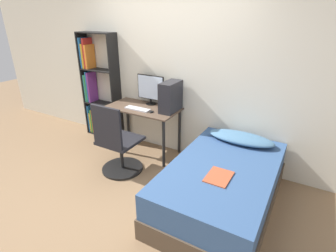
# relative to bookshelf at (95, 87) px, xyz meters

# --- Properties ---
(ground_plane) EXTENTS (14.00, 14.00, 0.00)m
(ground_plane) POSITION_rel_bookshelf_xyz_m (1.44, -1.32, -0.89)
(ground_plane) COLOR #846647
(wall_back) EXTENTS (8.00, 0.05, 2.50)m
(wall_back) POSITION_rel_bookshelf_xyz_m (1.44, 0.15, 0.36)
(wall_back) COLOR silver
(wall_back) RESTS_ON ground_plane
(desk) EXTENTS (1.13, 0.59, 0.76)m
(desk) POSITION_rel_bookshelf_xyz_m (1.14, -0.17, -0.25)
(desk) COLOR brown
(desk) RESTS_ON ground_plane
(bookshelf) EXTENTS (0.69, 0.25, 1.81)m
(bookshelf) POSITION_rel_bookshelf_xyz_m (0.00, 0.00, 0.00)
(bookshelf) COLOR black
(bookshelf) RESTS_ON ground_plane
(office_chair) EXTENTS (0.59, 0.59, 1.03)m
(office_chair) POSITION_rel_bookshelf_xyz_m (1.17, -0.85, -0.50)
(office_chair) COLOR black
(office_chair) RESTS_ON ground_plane
(bed) EXTENTS (1.12, 1.86, 0.54)m
(bed) POSITION_rel_bookshelf_xyz_m (2.67, -0.80, -0.63)
(bed) COLOR #4C3D2D
(bed) RESTS_ON ground_plane
(pillow) EXTENTS (0.85, 0.36, 0.11)m
(pillow) POSITION_rel_bookshelf_xyz_m (2.67, -0.13, -0.30)
(pillow) COLOR teal
(pillow) RESTS_ON bed
(magazine) EXTENTS (0.24, 0.32, 0.01)m
(magazine) POSITION_rel_bookshelf_xyz_m (2.70, -1.05, -0.34)
(magazine) COLOR #B24C2D
(magazine) RESTS_ON bed
(monitor) EXTENTS (0.47, 0.16, 0.46)m
(monitor) POSITION_rel_bookshelf_xyz_m (1.16, 0.03, 0.12)
(monitor) COLOR black
(monitor) RESTS_ON desk
(keyboard) EXTENTS (0.40, 0.12, 0.02)m
(keyboard) POSITION_rel_bookshelf_xyz_m (1.12, -0.29, -0.12)
(keyboard) COLOR silver
(keyboard) RESTS_ON desk
(pc_tower) EXTENTS (0.20, 0.39, 0.44)m
(pc_tower) POSITION_rel_bookshelf_xyz_m (1.59, -0.09, 0.09)
(pc_tower) COLOR #232328
(pc_tower) RESTS_ON desk
(mouse) EXTENTS (0.06, 0.09, 0.02)m
(mouse) POSITION_rel_bookshelf_xyz_m (1.37, -0.29, -0.12)
(mouse) COLOR black
(mouse) RESTS_ON desk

